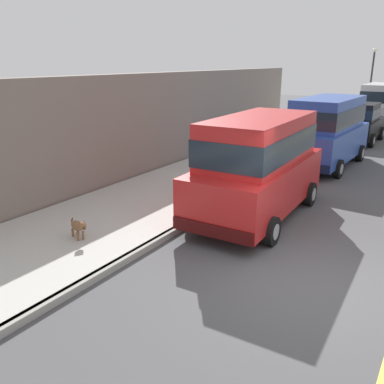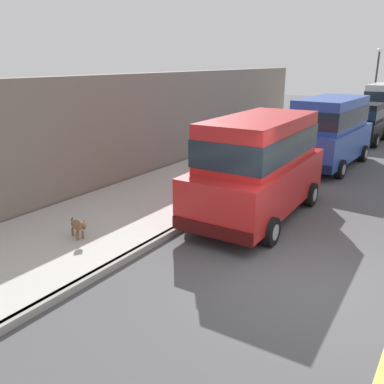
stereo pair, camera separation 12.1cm
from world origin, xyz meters
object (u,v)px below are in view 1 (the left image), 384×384
(car_black_hatchback, at_px, (359,122))
(car_silver_van, at_px, (380,104))
(car_red_van, at_px, (259,163))
(dog_brown, at_px, (78,226))
(street_lamp, at_px, (372,74))
(car_blue_van, at_px, (327,129))

(car_black_hatchback, height_order, car_silver_van, car_silver_van)
(car_red_van, bearing_deg, dog_brown, -123.67)
(car_silver_van, bearing_deg, dog_brown, -96.83)
(car_red_van, distance_m, street_lamp, 21.74)
(car_red_van, height_order, dog_brown, car_red_van)
(car_black_hatchback, distance_m, street_lamp, 10.06)
(car_black_hatchback, height_order, street_lamp, street_lamp)
(car_blue_van, relative_size, car_black_hatchback, 1.30)
(car_red_van, xyz_separation_m, dog_brown, (-2.46, -3.69, -0.97))
(car_red_van, relative_size, car_silver_van, 1.01)
(dog_brown, relative_size, street_lamp, 0.17)
(car_silver_van, relative_size, dog_brown, 6.76)
(car_red_van, height_order, street_lamp, street_lamp)
(car_red_van, height_order, car_black_hatchback, car_red_van)
(car_red_van, bearing_deg, car_black_hatchback, 90.11)
(street_lamp, bearing_deg, car_black_hatchback, -81.79)
(car_black_hatchback, bearing_deg, car_blue_van, -90.22)
(car_blue_van, xyz_separation_m, street_lamp, (-1.39, 15.38, 1.51))
(street_lamp, bearing_deg, car_red_van, -86.21)
(car_black_hatchback, bearing_deg, dog_brown, -98.90)
(car_silver_van, xyz_separation_m, street_lamp, (-1.46, 4.53, 1.51))
(car_blue_van, distance_m, car_silver_van, 10.85)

